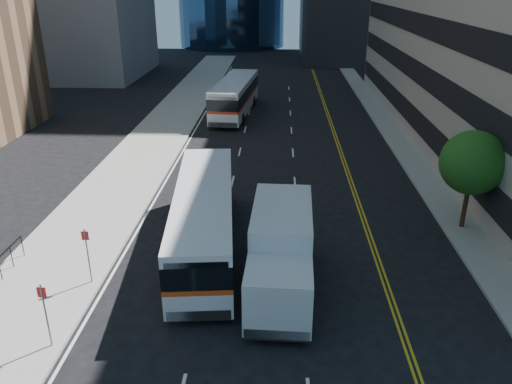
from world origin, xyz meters
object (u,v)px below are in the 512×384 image
street_tree (473,163)px  bus_front (204,217)px  box_truck (281,252)px  bus_rear (235,96)px

street_tree → bus_front: street_tree is taller
street_tree → bus_front: size_ratio=0.42×
bus_front → box_truck: box_truck is taller
street_tree → box_truck: street_tree is taller
bus_rear → bus_front: bearing=-83.2°
bus_rear → box_truck: size_ratio=1.78×
bus_rear → street_tree: bearing=-54.5°
bus_front → bus_rear: 26.24m
box_truck → street_tree: bearing=34.3°
bus_front → bus_rear: bearing=86.0°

